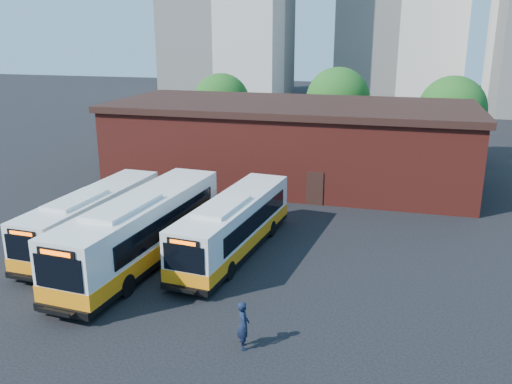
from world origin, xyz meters
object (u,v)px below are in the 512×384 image
(bus_midwest, at_px, (142,232))
(transit_worker, at_px, (243,325))
(bus_west, at_px, (93,220))
(bus_mideast, at_px, (234,227))

(bus_midwest, height_order, transit_worker, bus_midwest)
(bus_midwest, relative_size, transit_worker, 7.04)
(bus_west, relative_size, bus_midwest, 0.86)
(transit_worker, bearing_deg, bus_mideast, -3.74)
(bus_mideast, bearing_deg, bus_west, -168.09)
(bus_west, xyz_separation_m, bus_midwest, (3.91, -1.62, 0.24))
(bus_west, height_order, bus_mideast, bus_mideast)
(bus_west, distance_m, bus_mideast, 8.22)
(bus_west, bearing_deg, transit_worker, -32.47)
(bus_west, height_order, transit_worker, bus_west)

